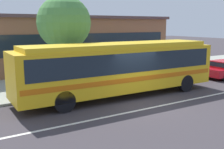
% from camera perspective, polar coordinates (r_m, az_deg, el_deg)
% --- Properties ---
extents(ground_plane, '(120.00, 120.00, 0.00)m').
position_cam_1_polar(ground_plane, '(13.82, 6.18, -6.04)').
color(ground_plane, '#3C363B').
extents(sidewalk_slab, '(60.00, 8.00, 0.12)m').
position_cam_1_polar(sidewalk_slab, '(19.73, -6.68, -0.87)').
color(sidewalk_slab, '#989D8E').
rests_on(sidewalk_slab, ground_plane).
extents(lane_stripe_center, '(56.00, 0.16, 0.01)m').
position_cam_1_polar(lane_stripe_center, '(13.23, 8.33, -6.84)').
color(lane_stripe_center, silver).
rests_on(lane_stripe_center, ground_plane).
extents(transit_bus, '(11.47, 2.70, 2.92)m').
position_cam_1_polar(transit_bus, '(14.80, 1.73, 1.85)').
color(transit_bus, gold).
rests_on(transit_bus, ground_plane).
extents(pedestrian_waiting_near_sign, '(0.48, 0.48, 1.70)m').
position_cam_1_polar(pedestrian_waiting_near_sign, '(15.82, -11.02, 0.07)').
color(pedestrian_waiting_near_sign, '#3F3B40').
rests_on(pedestrian_waiting_near_sign, sidewalk_slab).
extents(pedestrian_walking_along_curb, '(0.45, 0.45, 1.67)m').
position_cam_1_polar(pedestrian_walking_along_curb, '(16.36, -10.26, 0.39)').
color(pedestrian_walking_along_curb, '#3A3640').
rests_on(pedestrian_walking_along_curb, sidewalk_slab).
extents(bus_stop_sign, '(0.16, 0.43, 2.42)m').
position_cam_1_polar(bus_stop_sign, '(17.99, 7.21, 3.23)').
color(bus_stop_sign, gray).
rests_on(bus_stop_sign, sidewalk_slab).
extents(street_tree_near_stop, '(3.22, 3.22, 5.49)m').
position_cam_1_polar(street_tree_near_stop, '(16.83, -9.98, 10.51)').
color(street_tree_near_stop, brown).
rests_on(street_tree_near_stop, sidewalk_slab).
extents(station_building, '(17.56, 8.93, 4.61)m').
position_cam_1_polar(station_building, '(25.97, -9.72, 6.77)').
color(station_building, brown).
rests_on(station_building, ground_plane).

